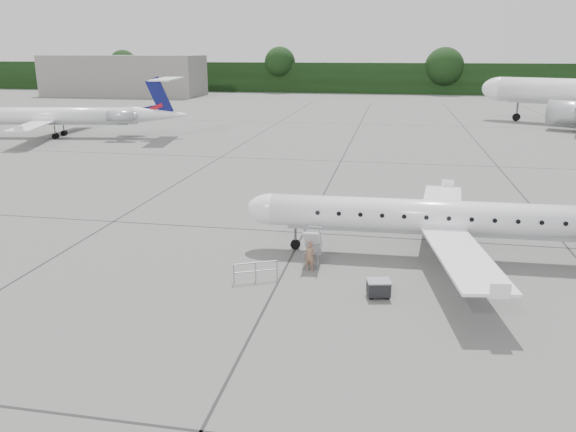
# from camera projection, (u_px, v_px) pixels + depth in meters

# --- Properties ---
(ground) EXTENTS (320.00, 320.00, 0.00)m
(ground) POSITION_uv_depth(u_px,v_px,m) (416.00, 279.00, 28.33)
(ground) COLOR slate
(ground) RESTS_ON ground
(treeline) EXTENTS (260.00, 4.00, 8.00)m
(treeline) POSITION_uv_depth(u_px,v_px,m) (402.00, 78.00, 149.73)
(treeline) COLOR black
(treeline) RESTS_ON ground
(terminal_building) EXTENTS (40.00, 14.00, 10.00)m
(terminal_building) POSITION_uv_depth(u_px,v_px,m) (124.00, 76.00, 143.02)
(terminal_building) COLOR slate
(terminal_building) RESTS_ON ground
(main_regional_jet) EXTENTS (25.83, 18.92, 6.50)m
(main_regional_jet) POSITION_uv_depth(u_px,v_px,m) (451.00, 201.00, 30.47)
(main_regional_jet) COLOR white
(main_regional_jet) RESTS_ON ground
(airstair) EXTENTS (0.91, 2.11, 2.04)m
(airstair) POSITION_uv_depth(u_px,v_px,m) (313.00, 245.00, 30.32)
(airstair) COLOR white
(airstair) RESTS_ON ground
(passenger) EXTENTS (0.68, 0.55, 1.61)m
(passenger) POSITION_uv_depth(u_px,v_px,m) (310.00, 256.00, 29.25)
(passenger) COLOR #835D47
(passenger) RESTS_ON ground
(safety_railing) EXTENTS (2.02, 1.01, 1.00)m
(safety_railing) POSITION_uv_depth(u_px,v_px,m) (256.00, 272.00, 27.96)
(safety_railing) COLOR gray
(safety_railing) RESTS_ON ground
(baggage_cart) EXTENTS (1.18, 1.03, 0.89)m
(baggage_cart) POSITION_uv_depth(u_px,v_px,m) (379.00, 288.00, 26.21)
(baggage_cart) COLOR black
(baggage_cart) RESTS_ON ground
(bg_regional_left) EXTENTS (32.90, 26.04, 7.81)m
(bg_regional_left) POSITION_uv_depth(u_px,v_px,m) (49.00, 108.00, 73.95)
(bg_regional_left) COLOR white
(bg_regional_left) RESTS_ON ground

